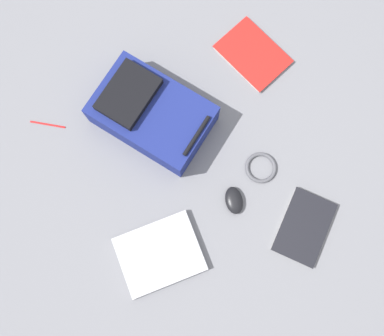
{
  "coord_description": "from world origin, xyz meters",
  "views": [
    {
      "loc": [
        0.13,
        0.33,
        1.71
      ],
      "look_at": [
        0.0,
        0.04,
        0.02
      ],
      "focal_mm": 40.87,
      "sensor_mm": 36.0,
      "label": 1
    }
  ],
  "objects": [
    {
      "name": "book_manual",
      "position": [
        -0.43,
        -0.31,
        0.01
      ],
      "size": [
        0.28,
        0.33,
        0.02
      ],
      "color": "silver",
      "rests_on": "ground_plane"
    },
    {
      "name": "laptop",
      "position": [
        0.25,
        0.29,
        0.02
      ],
      "size": [
        0.32,
        0.26,
        0.03
      ],
      "color": "#929296",
      "rests_on": "ground_plane"
    },
    {
      "name": "computer_mouse",
      "position": [
        -0.1,
        0.22,
        0.02
      ],
      "size": [
        0.09,
        0.12,
        0.04
      ],
      "primitive_type": "ellipsoid",
      "rotation": [
        0.0,
        0.0,
        -0.22
      ],
      "color": "black",
      "rests_on": "ground_plane"
    },
    {
      "name": "book_comic",
      "position": [
        -0.3,
        0.42,
        0.01
      ],
      "size": [
        0.31,
        0.31,
        0.02
      ],
      "color": "silver",
      "rests_on": "ground_plane"
    },
    {
      "name": "ground_plane",
      "position": [
        0.0,
        0.0,
        0.0
      ],
      "size": [
        3.51,
        3.51,
        0.0
      ],
      "primitive_type": "plane",
      "color": "slate"
    },
    {
      "name": "cable_coil",
      "position": [
        -0.25,
        0.14,
        0.01
      ],
      "size": [
        0.13,
        0.13,
        0.02
      ],
      "primitive_type": "torus",
      "color": "#4C4C51",
      "rests_on": "ground_plane"
    },
    {
      "name": "backpack",
      "position": [
        0.06,
        -0.22,
        0.08
      ],
      "size": [
        0.48,
        0.52,
        0.17
      ],
      "color": "navy",
      "rests_on": "ground_plane"
    },
    {
      "name": "pen_black",
      "position": [
        0.46,
        -0.37,
        0.0
      ],
      "size": [
        0.13,
        0.09,
        0.01
      ],
      "primitive_type": "cylinder",
      "rotation": [
        1.57,
        0.0,
        0.98
      ],
      "color": "red",
      "rests_on": "ground_plane"
    }
  ]
}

